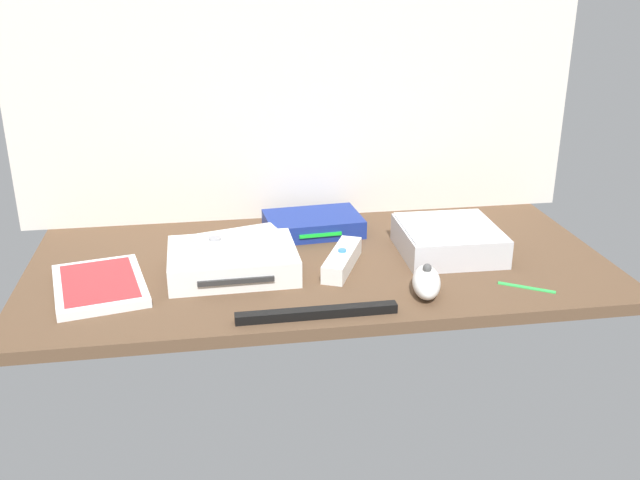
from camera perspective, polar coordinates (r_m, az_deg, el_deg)
The scene contains 11 objects.
ground_plane at distance 123.24cm, azimuth 0.00°, elevation -2.16°, with size 100.00×48.00×2.00cm, color brown.
back_wall at distance 138.21cm, azimuth -1.67°, elevation 14.65°, with size 110.00×1.20×64.00cm, color silver.
game_console at distance 118.30cm, azimuth -7.08°, elevation -1.69°, with size 21.36×16.87×4.40cm.
mini_computer at distance 127.71cm, azimuth 10.28°, elevation 0.11°, with size 17.35×17.35×5.30cm.
game_case at distance 117.54cm, azimuth -17.40°, elevation -3.50°, with size 17.29×21.44×1.56cm.
network_router at distance 135.54cm, azimuth -0.57°, elevation 1.31°, with size 18.89×13.39×3.40cm.
remote_wand at distance 119.72cm, azimuth 1.80°, elevation -1.60°, with size 9.36×14.97×3.40cm.
remote_nunchuk at distance 111.49cm, azimuth 8.60°, elevation -3.36°, with size 6.80×10.79×5.10cm.
remote_classic_pad at distance 117.57cm, azimuth -6.62°, elevation -0.13°, with size 16.02×11.58×2.40cm.
sensor_bar at distance 103.74cm, azimuth -0.25°, elevation -5.91°, with size 24.00×1.80×1.40cm, color black.
stylus_pen at distance 117.51cm, azimuth 16.38°, elevation -3.60°, with size 0.70×0.70×9.00cm, color green.
Camera 1 is at (-17.91, -111.46, 48.43)cm, focal length 39.58 mm.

